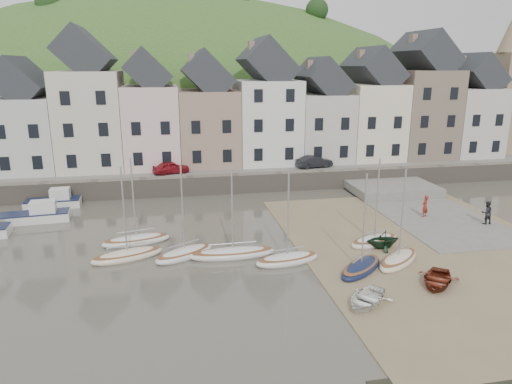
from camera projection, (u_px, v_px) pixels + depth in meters
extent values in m
plane|color=#464237|center=(274.00, 262.00, 29.56)|extent=(160.00, 160.00, 0.00)
cube|color=#3A5923|center=(218.00, 156.00, 59.68)|extent=(90.00, 30.00, 1.50)
cube|color=slate|center=(230.00, 169.00, 48.57)|extent=(70.00, 7.00, 0.10)
cube|color=slate|center=(235.00, 183.00, 45.42)|extent=(70.00, 1.20, 1.80)
cube|color=#7D6B4C|center=(432.00, 249.00, 31.52)|extent=(18.00, 26.00, 0.06)
cube|color=slate|center=(423.00, 210.00, 39.81)|extent=(8.00, 18.00, 0.12)
ellipsoid|color=#3A5923|center=(179.00, 225.00, 90.27)|extent=(134.40, 84.00, 84.00)
cylinder|color=#382619|center=(50.00, 22.00, 66.32)|extent=(0.50, 0.50, 3.00)
sphere|color=#213D19|center=(48.00, 3.00, 65.66)|extent=(3.60, 3.60, 3.60)
cylinder|color=#382619|center=(151.00, 26.00, 72.62)|extent=(0.50, 0.50, 3.00)
sphere|color=#213D19|center=(150.00, 9.00, 71.96)|extent=(3.60, 3.60, 3.60)
cylinder|color=#382619|center=(241.00, 26.00, 73.24)|extent=(0.50, 0.50, 3.00)
sphere|color=#213D19|center=(241.00, 9.00, 72.58)|extent=(3.60, 3.60, 3.60)
cylinder|color=#382619|center=(316.00, 27.00, 74.45)|extent=(0.50, 0.50, 3.00)
sphere|color=#213D19|center=(317.00, 10.00, 73.78)|extent=(3.60, 3.60, 3.60)
cube|color=beige|center=(30.00, 134.00, 47.31)|extent=(5.80, 8.00, 7.50)
cube|color=gray|center=(5.00, 67.00, 45.28)|extent=(0.60, 0.90, 1.40)
cube|color=beige|center=(92.00, 121.00, 48.08)|extent=(6.40, 8.00, 10.00)
cube|color=gray|center=(67.00, 37.00, 45.61)|extent=(0.60, 0.90, 1.40)
cube|color=beige|center=(152.00, 127.00, 49.36)|extent=(5.60, 8.00, 8.50)
cube|color=gray|center=(134.00, 57.00, 47.24)|extent=(0.60, 0.90, 1.40)
cube|color=gray|center=(208.00, 128.00, 50.50)|extent=(6.20, 8.00, 8.00)
cube|color=gray|center=(191.00, 60.00, 48.33)|extent=(0.60, 0.90, 1.40)
cube|color=silver|center=(266.00, 122.00, 51.52)|extent=(6.60, 8.00, 9.00)
cube|color=gray|center=(251.00, 48.00, 49.15)|extent=(0.60, 0.90, 1.40)
cube|color=beige|center=(320.00, 127.00, 52.84)|extent=(5.80, 8.00, 7.50)
cube|color=gray|center=(309.00, 66.00, 50.82)|extent=(0.60, 0.90, 1.40)
cube|color=beige|center=(369.00, 122.00, 53.78)|extent=(6.00, 8.00, 8.50)
cube|color=gray|center=(361.00, 56.00, 51.58)|extent=(0.60, 0.90, 1.40)
cube|color=#776656|center=(419.00, 114.00, 54.70)|extent=(6.40, 8.00, 10.00)
cube|color=gray|center=(413.00, 41.00, 52.24)|extent=(0.60, 0.90, 1.40)
cube|color=beige|center=(465.00, 121.00, 56.07)|extent=(5.80, 8.00, 8.00)
cube|color=gray|center=(461.00, 62.00, 53.98)|extent=(0.60, 0.90, 1.40)
cube|color=#997F60|center=(507.00, 104.00, 56.51)|extent=(3.50, 3.50, 12.00)
ellipsoid|color=silver|center=(136.00, 241.00, 32.56)|extent=(4.92, 2.42, 0.84)
ellipsoid|color=brown|center=(136.00, 238.00, 32.50)|extent=(4.52, 2.21, 0.20)
cylinder|color=#B2B5B7|center=(133.00, 198.00, 31.74)|extent=(0.10, 0.10, 5.60)
cylinder|color=#B2B5B7|center=(136.00, 231.00, 32.36)|extent=(2.56, 0.60, 0.08)
ellipsoid|color=silver|center=(184.00, 254.00, 30.25)|extent=(4.43, 3.47, 0.84)
ellipsoid|color=brown|center=(184.00, 251.00, 30.19)|extent=(4.06, 3.17, 0.20)
cylinder|color=#B2B5B7|center=(182.00, 209.00, 29.43)|extent=(0.10, 0.10, 5.60)
cylinder|color=#B2B5B7|center=(184.00, 243.00, 30.05)|extent=(2.06, 1.27, 0.08)
ellipsoid|color=beige|center=(128.00, 256.00, 29.96)|extent=(4.88, 2.90, 0.84)
ellipsoid|color=brown|center=(127.00, 253.00, 29.90)|extent=(4.48, 2.65, 0.20)
cylinder|color=#B2B5B7|center=(124.00, 210.00, 29.14)|extent=(0.10, 0.10, 5.60)
cylinder|color=#B2B5B7|center=(127.00, 245.00, 29.76)|extent=(2.45, 0.89, 0.08)
ellipsoid|color=silver|center=(287.00, 260.00, 29.36)|extent=(4.46, 2.24, 0.84)
ellipsoid|color=brown|center=(287.00, 257.00, 29.30)|extent=(4.10, 2.04, 0.20)
cylinder|color=#B2B5B7|center=(288.00, 213.00, 28.53)|extent=(0.10, 0.10, 5.60)
cylinder|color=#B2B5B7|center=(287.00, 249.00, 29.16)|extent=(2.32, 0.50, 0.08)
ellipsoid|color=silver|center=(233.00, 254.00, 30.28)|extent=(5.68, 1.58, 0.84)
ellipsoid|color=brown|center=(233.00, 251.00, 30.23)|extent=(5.22, 1.44, 0.20)
cylinder|color=#B2B5B7|center=(232.00, 209.00, 29.46)|extent=(0.10, 0.10, 5.60)
cylinder|color=#B2B5B7|center=(233.00, 243.00, 30.09)|extent=(3.11, 0.13, 0.08)
ellipsoid|color=#131C3C|center=(361.00, 268.00, 28.18)|extent=(4.20, 3.95, 0.84)
ellipsoid|color=brown|center=(361.00, 265.00, 28.12)|extent=(3.85, 3.62, 0.20)
cylinder|color=#B2B5B7|center=(364.00, 220.00, 27.36)|extent=(0.10, 0.10, 5.60)
cylinder|color=#B2B5B7|center=(362.00, 257.00, 27.98)|extent=(1.82, 1.61, 0.08)
ellipsoid|color=silver|center=(374.00, 242.00, 32.41)|extent=(4.25, 2.73, 0.84)
ellipsoid|color=brown|center=(374.00, 239.00, 32.35)|extent=(3.90, 2.49, 0.20)
cylinder|color=#B2B5B7|center=(377.00, 199.00, 31.59)|extent=(0.10, 0.10, 5.60)
cylinder|color=#B2B5B7|center=(375.00, 231.00, 32.21)|extent=(2.09, 0.80, 0.08)
ellipsoid|color=beige|center=(398.00, 260.00, 29.29)|extent=(4.32, 3.91, 0.84)
ellipsoid|color=brown|center=(398.00, 257.00, 29.24)|extent=(3.96, 3.58, 0.20)
cylinder|color=#B2B5B7|center=(402.00, 214.00, 28.47)|extent=(0.10, 0.10, 5.60)
cylinder|color=#B2B5B7|center=(399.00, 249.00, 29.10)|extent=(1.90, 1.57, 0.08)
cube|color=silver|center=(34.00, 217.00, 37.04)|extent=(5.53, 2.17, 0.70)
cube|color=#131C3C|center=(33.00, 213.00, 36.94)|extent=(5.43, 2.21, 0.08)
cube|color=silver|center=(43.00, 207.00, 36.89)|extent=(1.99, 1.36, 1.00)
cube|color=silver|center=(53.00, 204.00, 40.77)|extent=(4.69, 1.93, 0.70)
cube|color=#131C3C|center=(53.00, 199.00, 40.67)|extent=(4.60, 1.97, 0.08)
cube|color=silver|center=(60.00, 194.00, 40.63)|extent=(1.67, 1.28, 1.00)
imported|color=white|center=(366.00, 299.00, 24.14)|extent=(3.74, 3.66, 0.63)
imported|color=#16331D|center=(383.00, 239.00, 31.52)|extent=(2.43, 2.12, 1.24)
imported|color=maroon|center=(437.00, 280.00, 26.26)|extent=(3.72, 3.87, 0.65)
imported|color=maroon|center=(425.00, 206.00, 37.79)|extent=(0.78, 0.70, 1.79)
imported|color=black|center=(487.00, 213.00, 36.05)|extent=(0.89, 0.70, 1.82)
imported|color=maroon|center=(171.00, 167.00, 46.35)|extent=(3.87, 2.36, 1.23)
imported|color=black|center=(314.00, 162.00, 49.02)|extent=(4.01, 1.98, 1.27)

